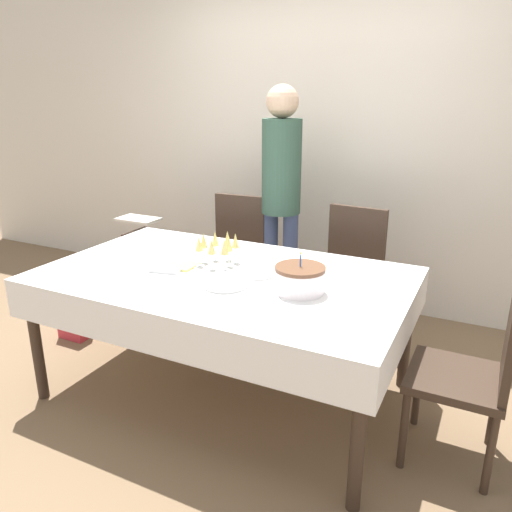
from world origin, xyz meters
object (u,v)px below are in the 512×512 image
dining_chair_far_right (349,272)px  gift_bag (74,320)px  plate_stack_dessert (257,272)px  dining_chair_right_end (479,365)px  champagne_tray (218,249)px  birthday_cake (300,279)px  high_chair (146,243)px  plate_stack_main (225,282)px  person_standing (281,184)px  dining_chair_far_left (234,254)px

dining_chair_far_right → gift_bag: 1.95m
plate_stack_dessert → dining_chair_right_end: bearing=-3.2°
dining_chair_right_end → champagne_tray: bearing=175.9°
birthday_cake → dining_chair_right_end: bearing=4.1°
plate_stack_dessert → high_chair: (-1.46, 0.88, -0.27)m
dining_chair_right_end → plate_stack_main: bearing=-172.9°
dining_chair_far_right → gift_bag: dining_chair_far_right is taller
plate_stack_dessert → champagne_tray: bearing=172.0°
person_standing → gift_bag: 1.76m
person_standing → gift_bag: bearing=-140.8°
champagne_tray → plate_stack_main: bearing=-53.2°
dining_chair_far_left → gift_bag: (-0.86, -0.80, -0.38)m
dining_chair_right_end → birthday_cake: dining_chair_right_end is taller
high_chair → gift_bag: size_ratio=2.60×
plate_stack_main → high_chair: bearing=141.7°
dining_chair_far_left → gift_bag: size_ratio=3.44×
plate_stack_main → high_chair: plate_stack_main is taller
champagne_tray → person_standing: 0.99m
champagne_tray → dining_chair_far_right: bearing=56.8°
dining_chair_far_right → champagne_tray: bearing=-123.2°
plate_stack_main → high_chair: 1.78m
dining_chair_far_left → dining_chair_far_right: 0.88m
dining_chair_far_right → dining_chair_right_end: same height
dining_chair_right_end → high_chair: 2.75m
dining_chair_far_left → dining_chair_far_right: bearing=-0.0°
dining_chair_far_right → high_chair: dining_chair_far_right is taller
person_standing → gift_bag: person_standing is taller
dining_chair_far_right → plate_stack_dessert: bearing=-107.6°
birthday_cake → dining_chair_far_right: bearing=91.3°
high_chair → dining_chair_right_end: bearing=-20.0°
plate_stack_main → dining_chair_far_left: bearing=116.8°
birthday_cake → high_chair: 2.04m
champagne_tray → gift_bag: champagne_tray is taller
champagne_tray → plate_stack_dessert: 0.28m
dining_chair_far_right → birthday_cake: dining_chair_far_right is taller
plate_stack_dessert → person_standing: person_standing is taller
birthday_cake → plate_stack_main: 0.38m
dining_chair_far_right → gift_bag: (-1.74, -0.80, -0.38)m
dining_chair_far_left → champagne_tray: dining_chair_far_left is taller
champagne_tray → person_standing: bearing=92.4°
dining_chair_right_end → plate_stack_main: size_ratio=4.13×
plate_stack_dessert → gift_bag: 1.60m
dining_chair_far_right → gift_bag: bearing=-155.2°
plate_stack_main → high_chair: size_ratio=0.32×
birthday_cake → high_chair: bearing=150.2°
dining_chair_far_left → person_standing: bearing=25.6°
dining_chair_far_right → high_chair: 1.73m
plate_stack_dessert → high_chair: 1.72m
dining_chair_far_left → person_standing: size_ratio=0.55×
champagne_tray → high_chair: (-1.19, 0.84, -0.35)m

